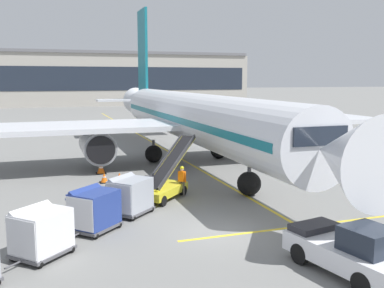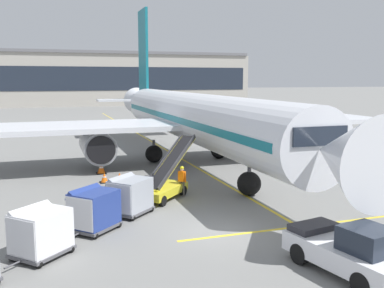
{
  "view_description": "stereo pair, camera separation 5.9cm",
  "coord_description": "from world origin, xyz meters",
  "px_view_note": "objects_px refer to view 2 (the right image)",
  "views": [
    {
      "loc": [
        -6.99,
        -17.19,
        6.62
      ],
      "look_at": [
        0.94,
        6.32,
        2.95
      ],
      "focal_mm": 41.16,
      "sensor_mm": 36.0,
      "label": 1
    },
    {
      "loc": [
        -6.93,
        -17.21,
        6.62
      ],
      "look_at": [
        0.94,
        6.32,
        2.95
      ],
      "focal_mm": 41.16,
      "sensor_mm": 36.0,
      "label": 2
    }
  ],
  "objects_px": {
    "parked_airplane": "(191,118)",
    "ground_crew_by_carts": "(108,196)",
    "pushback_tug": "(350,250)",
    "safety_cone_wingtip": "(104,178)",
    "belt_loader": "(163,182)",
    "safety_cone_nose_mark": "(101,168)",
    "baggage_cart_third": "(40,231)",
    "baggage_cart_lead": "(129,195)",
    "ground_crew_by_loader": "(182,179)",
    "safety_cone_engine_keepout": "(120,177)",
    "baggage_cart_second": "(93,209)"
  },
  "relations": [
    {
      "from": "safety_cone_nose_mark",
      "to": "ground_crew_by_loader",
      "type": "bearing_deg",
      "value": -64.32
    },
    {
      "from": "pushback_tug",
      "to": "safety_cone_nose_mark",
      "type": "height_order",
      "value": "pushback_tug"
    },
    {
      "from": "pushback_tug",
      "to": "safety_cone_wingtip",
      "type": "xyz_separation_m",
      "value": [
        -6.25,
        16.21,
        -0.51
      ]
    },
    {
      "from": "parked_airplane",
      "to": "safety_cone_wingtip",
      "type": "distance_m",
      "value": 9.54
    },
    {
      "from": "pushback_tug",
      "to": "ground_crew_by_loader",
      "type": "distance_m",
      "value": 11.77
    },
    {
      "from": "pushback_tug",
      "to": "ground_crew_by_carts",
      "type": "height_order",
      "value": "pushback_tug"
    },
    {
      "from": "ground_crew_by_carts",
      "to": "safety_cone_wingtip",
      "type": "height_order",
      "value": "ground_crew_by_carts"
    },
    {
      "from": "baggage_cart_third",
      "to": "safety_cone_wingtip",
      "type": "xyz_separation_m",
      "value": [
        3.82,
        11.32,
        -0.68
      ]
    },
    {
      "from": "baggage_cart_lead",
      "to": "safety_cone_nose_mark",
      "type": "distance_m",
      "value": 10.04
    },
    {
      "from": "safety_cone_engine_keepout",
      "to": "pushback_tug",
      "type": "bearing_deg",
      "value": -71.8
    },
    {
      "from": "parked_airplane",
      "to": "ground_crew_by_loader",
      "type": "height_order",
      "value": "parked_airplane"
    },
    {
      "from": "baggage_cart_lead",
      "to": "safety_cone_engine_keepout",
      "type": "bearing_deg",
      "value": 84.8
    },
    {
      "from": "safety_cone_nose_mark",
      "to": "baggage_cart_third",
      "type": "bearing_deg",
      "value": -105.65
    },
    {
      "from": "belt_loader",
      "to": "baggage_cart_lead",
      "type": "relative_size",
      "value": 1.8
    },
    {
      "from": "baggage_cart_lead",
      "to": "baggage_cart_third",
      "type": "relative_size",
      "value": 1.0
    },
    {
      "from": "parked_airplane",
      "to": "baggage_cart_third",
      "type": "xyz_separation_m",
      "value": [
        -11.3,
        -16.22,
        -2.61
      ]
    },
    {
      "from": "baggage_cart_second",
      "to": "baggage_cart_lead",
      "type": "bearing_deg",
      "value": 43.96
    },
    {
      "from": "safety_cone_wingtip",
      "to": "baggage_cart_lead",
      "type": "bearing_deg",
      "value": -87.46
    },
    {
      "from": "pushback_tug",
      "to": "safety_cone_wingtip",
      "type": "relative_size",
      "value": 7.2
    },
    {
      "from": "baggage_cart_third",
      "to": "safety_cone_wingtip",
      "type": "distance_m",
      "value": 11.96
    },
    {
      "from": "baggage_cart_lead",
      "to": "ground_crew_by_carts",
      "type": "height_order",
      "value": "baggage_cart_lead"
    },
    {
      "from": "baggage_cart_second",
      "to": "safety_cone_nose_mark",
      "type": "relative_size",
      "value": 3.26
    },
    {
      "from": "parked_airplane",
      "to": "ground_crew_by_carts",
      "type": "height_order",
      "value": "parked_airplane"
    },
    {
      "from": "parked_airplane",
      "to": "ground_crew_by_carts",
      "type": "relative_size",
      "value": 24.58
    },
    {
      "from": "baggage_cart_second",
      "to": "safety_cone_wingtip",
      "type": "relative_size",
      "value": 3.89
    },
    {
      "from": "safety_cone_nose_mark",
      "to": "baggage_cart_lead",
      "type": "bearing_deg",
      "value": -89.05
    },
    {
      "from": "baggage_cart_third",
      "to": "ground_crew_by_loader",
      "type": "relative_size",
      "value": 1.46
    },
    {
      "from": "parked_airplane",
      "to": "ground_crew_by_loader",
      "type": "bearing_deg",
      "value": -111.03
    },
    {
      "from": "baggage_cart_lead",
      "to": "safety_cone_engine_keepout",
      "type": "distance_m",
      "value": 7.1
    },
    {
      "from": "parked_airplane",
      "to": "safety_cone_engine_keepout",
      "type": "height_order",
      "value": "parked_airplane"
    },
    {
      "from": "baggage_cart_lead",
      "to": "ground_crew_by_loader",
      "type": "relative_size",
      "value": 1.46
    },
    {
      "from": "baggage_cart_second",
      "to": "ground_crew_by_loader",
      "type": "relative_size",
      "value": 1.46
    },
    {
      "from": "parked_airplane",
      "to": "baggage_cart_second",
      "type": "distance_m",
      "value": 16.86
    },
    {
      "from": "ground_crew_by_loader",
      "to": "safety_cone_engine_keepout",
      "type": "bearing_deg",
      "value": 121.72
    },
    {
      "from": "ground_crew_by_loader",
      "to": "belt_loader",
      "type": "bearing_deg",
      "value": -175.57
    },
    {
      "from": "baggage_cart_third",
      "to": "safety_cone_engine_keepout",
      "type": "distance_m",
      "value": 12.18
    },
    {
      "from": "belt_loader",
      "to": "safety_cone_nose_mark",
      "type": "relative_size",
      "value": 5.87
    },
    {
      "from": "ground_crew_by_loader",
      "to": "safety_cone_wingtip",
      "type": "xyz_separation_m",
      "value": [
        -3.79,
        4.71,
        -0.68
      ]
    },
    {
      "from": "baggage_cart_lead",
      "to": "pushback_tug",
      "type": "height_order",
      "value": "baggage_cart_lead"
    },
    {
      "from": "belt_loader",
      "to": "pushback_tug",
      "type": "height_order",
      "value": "belt_loader"
    },
    {
      "from": "parked_airplane",
      "to": "belt_loader",
      "type": "distance_m",
      "value": 11.16
    },
    {
      "from": "ground_crew_by_carts",
      "to": "safety_cone_nose_mark",
      "type": "xyz_separation_m",
      "value": [
        0.88,
        10.01,
        -0.62
      ]
    },
    {
      "from": "baggage_cart_second",
      "to": "safety_cone_engine_keepout",
      "type": "height_order",
      "value": "baggage_cart_second"
    },
    {
      "from": "ground_crew_by_carts",
      "to": "safety_cone_nose_mark",
      "type": "distance_m",
      "value": 10.07
    },
    {
      "from": "belt_loader",
      "to": "ground_crew_by_carts",
      "type": "relative_size",
      "value": 2.63
    },
    {
      "from": "belt_loader",
      "to": "pushback_tug",
      "type": "xyz_separation_m",
      "value": [
        3.57,
        -11.42,
        -0.08
      ]
    },
    {
      "from": "belt_loader",
      "to": "safety_cone_engine_keepout",
      "type": "height_order",
      "value": "belt_loader"
    },
    {
      "from": "baggage_cart_third",
      "to": "safety_cone_wingtip",
      "type": "relative_size",
      "value": 3.89
    },
    {
      "from": "belt_loader",
      "to": "safety_cone_nose_mark",
      "type": "bearing_deg",
      "value": 108.25
    },
    {
      "from": "baggage_cart_third",
      "to": "safety_cone_nose_mark",
      "type": "height_order",
      "value": "baggage_cart_third"
    }
  ]
}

